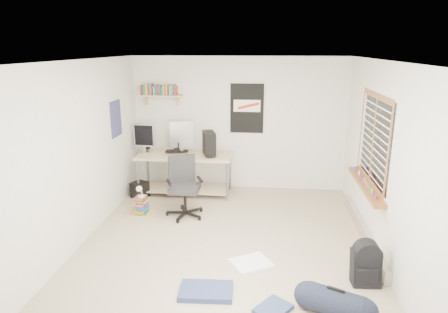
# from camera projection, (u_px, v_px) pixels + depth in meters

# --- Properties ---
(floor) EXTENTS (4.00, 4.50, 0.01)m
(floor) POSITION_uv_depth(u_px,v_px,m) (227.00, 240.00, 5.70)
(floor) COLOR gray
(floor) RESTS_ON ground
(ceiling) EXTENTS (4.00, 4.50, 0.01)m
(ceiling) POSITION_uv_depth(u_px,v_px,m) (227.00, 60.00, 5.03)
(ceiling) COLOR white
(ceiling) RESTS_ON ground
(back_wall) EXTENTS (4.00, 0.01, 2.50)m
(back_wall) POSITION_uv_depth(u_px,v_px,m) (239.00, 124.00, 7.53)
(back_wall) COLOR silver
(back_wall) RESTS_ON ground
(left_wall) EXTENTS (0.01, 4.50, 2.50)m
(left_wall) POSITION_uv_depth(u_px,v_px,m) (84.00, 151.00, 5.57)
(left_wall) COLOR silver
(left_wall) RESTS_ON ground
(right_wall) EXTENTS (0.01, 4.50, 2.50)m
(right_wall) POSITION_uv_depth(u_px,v_px,m) (381.00, 160.00, 5.16)
(right_wall) COLOR silver
(right_wall) RESTS_ON ground
(desk) EXTENTS (1.77, 0.86, 0.79)m
(desk) POSITION_uv_depth(u_px,v_px,m) (186.00, 175.00, 7.41)
(desk) COLOR tan
(desk) RESTS_ON floor
(monitor_left) EXTENTS (0.39, 0.12, 0.42)m
(monitor_left) POSITION_uv_depth(u_px,v_px,m) (144.00, 140.00, 7.35)
(monitor_left) COLOR #B3B4B8
(monitor_left) RESTS_ON desk
(monitor_right) EXTENTS (0.45, 0.25, 0.48)m
(monitor_right) POSITION_uv_depth(u_px,v_px,m) (182.00, 139.00, 7.28)
(monitor_right) COLOR #B3B3B8
(monitor_right) RESTS_ON desk
(pc_tower) EXTENTS (0.30, 0.43, 0.41)m
(pc_tower) POSITION_uv_depth(u_px,v_px,m) (209.00, 143.00, 7.13)
(pc_tower) COLOR black
(pc_tower) RESTS_ON desk
(keyboard) EXTENTS (0.42, 0.18, 0.02)m
(keyboard) POSITION_uv_depth(u_px,v_px,m) (177.00, 151.00, 7.36)
(keyboard) COLOR black
(keyboard) RESTS_ON desk
(speaker_left) EXTENTS (0.10, 0.10, 0.16)m
(speaker_left) POSITION_uv_depth(u_px,v_px,m) (147.00, 145.00, 7.54)
(speaker_left) COLOR black
(speaker_left) RESTS_ON desk
(speaker_right) EXTENTS (0.12, 0.12, 0.19)m
(speaker_right) POSITION_uv_depth(u_px,v_px,m) (177.00, 147.00, 7.32)
(speaker_right) COLOR black
(speaker_right) RESTS_ON desk
(office_chair) EXTENTS (0.84, 0.84, 0.98)m
(office_chair) POSITION_uv_depth(u_px,v_px,m) (185.00, 187.00, 6.38)
(office_chair) COLOR #242426
(office_chair) RESTS_ON floor
(wall_shelf) EXTENTS (0.80, 0.22, 0.24)m
(wall_shelf) POSITION_uv_depth(u_px,v_px,m) (161.00, 96.00, 7.43)
(wall_shelf) COLOR tan
(wall_shelf) RESTS_ON back_wall
(poster_back_wall) EXTENTS (0.62, 0.03, 0.92)m
(poster_back_wall) POSITION_uv_depth(u_px,v_px,m) (247.00, 109.00, 7.41)
(poster_back_wall) COLOR black
(poster_back_wall) RESTS_ON back_wall
(poster_left_wall) EXTENTS (0.02, 0.42, 0.60)m
(poster_left_wall) POSITION_uv_depth(u_px,v_px,m) (116.00, 119.00, 6.65)
(poster_left_wall) COLOR navy
(poster_left_wall) RESTS_ON left_wall
(window) EXTENTS (0.10, 1.50, 1.26)m
(window) POSITION_uv_depth(u_px,v_px,m) (372.00, 139.00, 5.40)
(window) COLOR brown
(window) RESTS_ON right_wall
(baseboard_heater) EXTENTS (0.08, 2.50, 0.18)m
(baseboard_heater) POSITION_uv_depth(u_px,v_px,m) (363.00, 231.00, 5.77)
(baseboard_heater) COLOR #B7B2A8
(baseboard_heater) RESTS_ON floor
(backpack) EXTENTS (0.34, 0.28, 0.43)m
(backpack) POSITION_uv_depth(u_px,v_px,m) (366.00, 268.00, 4.61)
(backpack) COLOR black
(backpack) RESTS_ON floor
(duffel_bag) EXTENTS (0.39, 0.39, 0.58)m
(duffel_bag) POSITION_uv_depth(u_px,v_px,m) (335.00, 304.00, 4.06)
(duffel_bag) COLOR black
(duffel_bag) RESTS_ON floor
(tshirt) EXTENTS (0.60, 0.57, 0.04)m
(tshirt) POSITION_uv_depth(u_px,v_px,m) (251.00, 263.00, 5.04)
(tshirt) COLOR white
(tshirt) RESTS_ON floor
(jeans_a) EXTENTS (0.61, 0.41, 0.06)m
(jeans_a) POSITION_uv_depth(u_px,v_px,m) (206.00, 291.00, 4.45)
(jeans_a) COLOR navy
(jeans_a) RESTS_ON floor
(jeans_b) EXTENTS (0.45, 0.46, 0.05)m
(jeans_b) POSITION_uv_depth(u_px,v_px,m) (273.00, 309.00, 4.16)
(jeans_b) COLOR navy
(jeans_b) RESTS_ON floor
(book_stack) EXTENTS (0.41, 0.34, 0.27)m
(book_stack) POSITION_uv_depth(u_px,v_px,m) (141.00, 206.00, 6.53)
(book_stack) COLOR brown
(book_stack) RESTS_ON floor
(desk_lamp) EXTENTS (0.17, 0.20, 0.18)m
(desk_lamp) POSITION_uv_depth(u_px,v_px,m) (141.00, 193.00, 6.45)
(desk_lamp) COLOR silver
(desk_lamp) RESTS_ON book_stack
(subwoofer) EXTENTS (0.34, 0.34, 0.29)m
(subwoofer) POSITION_uv_depth(u_px,v_px,m) (140.00, 190.00, 7.28)
(subwoofer) COLOR black
(subwoofer) RESTS_ON floor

